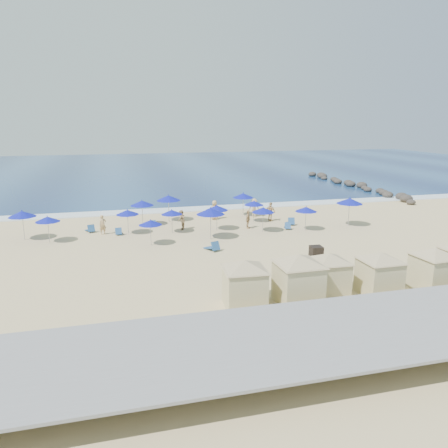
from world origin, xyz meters
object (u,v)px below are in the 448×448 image
Objects in this scene: cabana_0 at (245,277)px; umbrella_10 at (306,209)px; trash_bin at (316,252)px; cabana_1 at (298,273)px; umbrella_4 at (168,198)px; beachgoer_3 at (254,208)px; umbrella_0 at (22,214)px; umbrella_6 at (211,211)px; umbrella_8 at (263,210)px; umbrella_12 at (142,203)px; umbrella_2 at (127,212)px; rock_jetty at (354,185)px; cabana_3 at (380,268)px; umbrella_13 at (254,203)px; umbrella_7 at (217,208)px; umbrella_9 at (243,195)px; umbrella_3 at (150,223)px; beachgoer_5 at (271,212)px; beachgoer_0 at (103,225)px; umbrella_1 at (47,219)px; umbrella_11 at (350,201)px; beachgoer_1 at (181,220)px; cabana_4 at (434,263)px; beachgoer_4 at (215,210)px.

cabana_0 is 2.02× the size of umbrella_10.
trash_bin is 0.17× the size of cabana_1.
umbrella_4 is 1.41× the size of beachgoer_3.
umbrella_0 is 12.47m from umbrella_4.
trash_bin is at bearing -47.14° from umbrella_6.
umbrella_8 is (19.11, -2.40, -0.20)m from umbrella_0.
umbrella_2 is at bearing -117.47° from umbrella_12.
umbrella_6 is (-25.57, -21.38, 1.90)m from rock_jetty.
umbrella_8 is (-1.56, 14.37, 0.40)m from cabana_3.
umbrella_2 is (-12.62, 16.50, 0.36)m from cabana_3.
umbrella_8 is 1.05× the size of umbrella_13.
umbrella_7 is at bearing 107.96° from cabana_3.
cabana_1 is 1.97× the size of umbrella_9.
umbrella_3 is 13.02m from beachgoer_3.
beachgoer_5 is at bearing 35.00° from umbrella_6.
umbrella_6 reaches higher than beachgoer_0.
umbrella_1 reaches higher than beachgoer_3.
beachgoer_5 is (5.27, 18.08, -0.78)m from cabana_1.
umbrella_2 is 0.82× the size of umbrella_6.
cabana_0 is at bearing -98.56° from umbrella_7.
cabana_3 reaches higher than umbrella_10.
umbrella_2 is 12.13m from umbrella_9.
umbrella_9 is at bearing 140.58° from umbrella_11.
cabana_0 is at bearing -134.16° from trash_bin.
umbrella_3 is at bearing -107.39° from umbrella_4.
trash_bin is at bearing -86.01° from umbrella_9.
cabana_0 is 16.60m from beachgoer_1.
umbrella_9 is (-0.98, 14.07, 1.65)m from trash_bin.
umbrella_3 is 0.85× the size of umbrella_12.
umbrella_0 reaches higher than beachgoer_1.
umbrella_11 reaches higher than umbrella_9.
cabana_1 reaches higher than umbrella_4.
beachgoer_5 is (0.85, 11.26, 0.49)m from trash_bin.
cabana_4 is 1.92× the size of umbrella_8.
cabana_1 is 2.16× the size of umbrella_10.
umbrella_6 is at bearing 92.24° from beachgoer_5.
umbrella_11 is at bearing 6.02° from umbrella_10.
trash_bin is at bearing -80.77° from umbrella_8.
umbrella_1 is 4.40m from beachgoer_0.
umbrella_7 is at bearing 117.87° from cabana_4.
beachgoer_3 reaches higher than beachgoer_1.
umbrella_9 is (7.40, 0.54, -0.18)m from umbrella_4.
umbrella_6 is at bearing -167.08° from umbrella_8.
beachgoer_0 is at bearing 173.26° from umbrella_11.
umbrella_0 is 20.57m from beachgoer_3.
umbrella_9 is at bearing 12.00° from umbrella_0.
umbrella_4 reaches higher than beachgoer_4.
umbrella_2 is 13.27m from beachgoer_5.
cabana_3 reaches higher than umbrella_3.
umbrella_3 is (7.57, -2.72, -0.10)m from umbrella_1.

